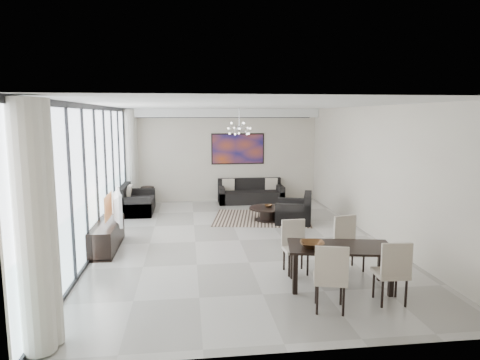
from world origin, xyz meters
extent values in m
cube|color=#A8A39B|center=(0.00, 0.00, 0.01)|extent=(6.00, 9.00, 0.02)
cube|color=white|center=(0.00, 0.00, 2.89)|extent=(6.00, 9.00, 0.02)
cube|color=beige|center=(0.00, 4.49, 1.45)|extent=(6.00, 0.02, 2.90)
cube|color=beige|center=(0.00, -4.49, 1.45)|extent=(6.00, 0.02, 2.90)
cube|color=beige|center=(2.99, 0.00, 1.45)|extent=(0.02, 9.00, 2.90)
cube|color=silver|center=(-2.98, 0.00, 1.45)|extent=(0.01, 8.95, 2.85)
cube|color=black|center=(-2.94, 0.00, 2.85)|extent=(0.04, 8.95, 0.10)
cube|color=black|center=(-2.94, 0.00, 0.03)|extent=(0.04, 8.95, 0.06)
cube|color=black|center=(-2.94, -4.00, 1.45)|extent=(0.04, 0.05, 2.88)
cube|color=black|center=(-2.94, -3.00, 1.45)|extent=(0.04, 0.05, 2.88)
cube|color=black|center=(-2.94, -2.00, 1.45)|extent=(0.04, 0.05, 2.88)
cube|color=black|center=(-2.94, -1.00, 1.45)|extent=(0.04, 0.05, 2.88)
cube|color=black|center=(-2.94, 0.00, 1.45)|extent=(0.04, 0.05, 2.88)
cube|color=black|center=(-2.94, 1.00, 1.45)|extent=(0.04, 0.05, 2.88)
cube|color=black|center=(-2.94, 2.00, 1.45)|extent=(0.04, 0.05, 2.88)
cube|color=black|center=(-2.94, 3.00, 1.45)|extent=(0.04, 0.05, 2.88)
cube|color=black|center=(-2.94, 4.00, 1.45)|extent=(0.04, 0.05, 2.88)
cylinder|color=white|center=(-2.80, -4.15, 1.45)|extent=(0.36, 0.36, 2.85)
cylinder|color=white|center=(-2.80, 4.15, 1.45)|extent=(0.36, 0.36, 2.85)
cube|color=white|center=(0.00, 4.30, 2.77)|extent=(5.98, 0.40, 0.26)
cube|color=#AE4218|center=(0.50, 4.47, 1.65)|extent=(1.68, 0.04, 0.98)
cylinder|color=silver|center=(0.30, 2.50, 2.62)|extent=(0.02, 0.02, 0.55)
sphere|color=silver|center=(0.30, 2.50, 2.35)|extent=(0.12, 0.12, 0.12)
cube|color=black|center=(0.83, 1.93, 0.01)|extent=(2.79, 2.33, 0.01)
cylinder|color=black|center=(0.96, 1.69, 0.32)|extent=(0.98, 0.98, 0.04)
cylinder|color=black|center=(0.96, 1.69, 0.15)|extent=(0.43, 0.43, 0.31)
cylinder|color=black|center=(0.96, 1.69, 0.01)|extent=(0.69, 0.69, 0.03)
imported|color=brown|center=(0.97, 1.72, 0.38)|extent=(0.21, 0.21, 0.06)
cube|color=black|center=(0.85, 4.02, 0.18)|extent=(2.01, 0.82, 0.36)
cube|color=black|center=(0.85, 4.35, 0.55)|extent=(2.01, 0.16, 0.36)
cube|color=black|center=(-0.07, 4.02, 0.26)|extent=(0.16, 0.82, 0.53)
cube|color=black|center=(1.77, 4.02, 0.26)|extent=(0.16, 0.82, 0.53)
cube|color=black|center=(-2.50, 3.05, 0.19)|extent=(0.87, 1.55, 0.39)
cube|color=black|center=(-2.85, 3.05, 0.58)|extent=(0.17, 1.55, 0.39)
cube|color=black|center=(-2.50, 2.36, 0.28)|extent=(0.87, 0.17, 0.56)
cube|color=black|center=(-2.50, 3.74, 0.28)|extent=(0.87, 0.17, 0.56)
cube|color=black|center=(1.55, 1.37, 0.19)|extent=(1.10, 1.13, 0.38)
cube|color=black|center=(1.88, 1.27, 0.58)|extent=(0.44, 0.92, 0.38)
cube|color=black|center=(1.66, 1.72, 0.28)|extent=(0.88, 0.42, 0.56)
cube|color=black|center=(1.44, 1.02, 0.28)|extent=(0.88, 0.42, 0.56)
cylinder|color=black|center=(-2.32, 4.15, 0.53)|extent=(0.40, 0.40, 0.04)
cylinder|color=black|center=(-2.32, 4.15, 0.26)|extent=(0.06, 0.06, 0.50)
cylinder|color=black|center=(-2.32, 4.15, 0.01)|extent=(0.28, 0.28, 0.03)
cube|color=black|center=(-2.76, -0.26, 0.27)|extent=(0.48, 1.72, 0.54)
imported|color=gray|center=(-2.60, -0.21, 0.86)|extent=(0.36, 1.14, 0.65)
cube|color=black|center=(1.25, -2.74, 0.65)|extent=(1.73, 1.09, 0.04)
cube|color=black|center=(0.49, -2.91, 0.32)|extent=(0.07, 0.07, 0.63)
cube|color=black|center=(0.60, -2.30, 0.32)|extent=(0.07, 0.07, 0.63)
cube|color=black|center=(1.89, -3.17, 0.32)|extent=(0.07, 0.07, 0.63)
cube|color=black|center=(2.00, -2.56, 0.32)|extent=(0.07, 0.07, 0.63)
cube|color=beige|center=(0.83, -3.49, 0.45)|extent=(0.55, 0.55, 0.06)
cube|color=beige|center=(0.78, -3.68, 0.70)|extent=(0.44, 0.16, 0.54)
cylinder|color=black|center=(0.71, -3.28, 0.21)|extent=(0.04, 0.04, 0.42)
cylinder|color=black|center=(0.95, -3.71, 0.21)|extent=(0.04, 0.04, 0.42)
cube|color=beige|center=(1.77, -3.37, 0.43)|extent=(0.46, 0.46, 0.06)
cube|color=beige|center=(1.76, -3.56, 0.68)|extent=(0.44, 0.08, 0.53)
cylinder|color=black|center=(1.61, -3.19, 0.20)|extent=(0.04, 0.04, 0.41)
cylinder|color=black|center=(1.93, -3.55, 0.20)|extent=(0.04, 0.04, 0.41)
cube|color=beige|center=(0.72, -2.05, 0.41)|extent=(0.43, 0.43, 0.05)
cube|color=beige|center=(0.71, -1.87, 0.65)|extent=(0.41, 0.06, 0.50)
cylinder|color=black|center=(0.89, -2.20, 0.19)|extent=(0.04, 0.04, 0.39)
cylinder|color=black|center=(0.55, -1.89, 0.19)|extent=(0.04, 0.04, 0.39)
cube|color=beige|center=(1.70, -2.03, 0.43)|extent=(0.51, 0.51, 0.06)
cube|color=beige|center=(1.66, -1.85, 0.67)|extent=(0.43, 0.14, 0.52)
cylinder|color=black|center=(1.90, -2.16, 0.20)|extent=(0.04, 0.04, 0.40)
cylinder|color=black|center=(1.50, -1.90, 0.20)|extent=(0.04, 0.04, 0.40)
imported|color=brown|center=(0.79, -2.76, 0.71)|extent=(0.44, 0.44, 0.09)
camera|label=1|loc=(-1.10, -8.93, 2.67)|focal=32.00mm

